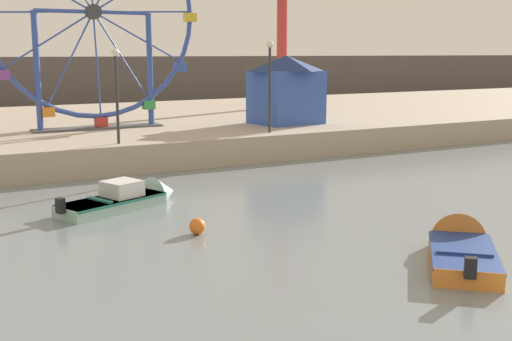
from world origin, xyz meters
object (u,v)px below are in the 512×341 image
promenade_lamp_near (270,73)px  ferris_wheel_blue_frame (93,17)px  carnival_booth_blue_tent (286,88)px  motorboat_orange_hull (460,247)px  mooring_buoy_orange (197,226)px  drop_tower_red_tower (282,16)px  motorboat_seafoam (132,198)px  promenade_lamp_far (116,82)px

promenade_lamp_near → ferris_wheel_blue_frame: bearing=140.9°
carnival_booth_blue_tent → promenade_lamp_near: (-2.62, -2.90, 0.89)m
motorboat_orange_hull → mooring_buoy_orange: (-4.80, 4.76, -0.00)m
motorboat_orange_hull → drop_tower_red_tower: (10.79, 26.56, 6.96)m
motorboat_seafoam → mooring_buoy_orange: motorboat_seafoam is taller
motorboat_seafoam → promenade_lamp_far: 6.86m
carnival_booth_blue_tent → mooring_buoy_orange: size_ratio=8.58×
motorboat_orange_hull → mooring_buoy_orange: size_ratio=8.59×
mooring_buoy_orange → carnival_booth_blue_tent: bearing=50.7°
promenade_lamp_far → motorboat_orange_hull: bearing=-74.7°
motorboat_orange_hull → mooring_buoy_orange: motorboat_orange_hull is taller
motorboat_orange_hull → carnival_booth_blue_tent: (5.78, 17.71, 2.77)m
carnival_booth_blue_tent → promenade_lamp_near: 4.01m
ferris_wheel_blue_frame → promenade_lamp_near: (6.52, -5.29, -2.58)m
ferris_wheel_blue_frame → drop_tower_red_tower: size_ratio=0.89×
mooring_buoy_orange → motorboat_seafoam: bearing=97.6°
promenade_lamp_far → motorboat_seafoam: bearing=-102.9°
motorboat_seafoam → promenade_lamp_near: 11.03m
ferris_wheel_blue_frame → drop_tower_red_tower: drop_tower_red_tower is taller
drop_tower_red_tower → carnival_booth_blue_tent: bearing=-119.5°
motorboat_orange_hull → carnival_booth_blue_tent: size_ratio=1.00×
motorboat_orange_hull → promenade_lamp_far: promenade_lamp_far is taller
ferris_wheel_blue_frame → mooring_buoy_orange: bearing=-95.3°
ferris_wheel_blue_frame → promenade_lamp_far: 6.23m
drop_tower_red_tower → promenade_lamp_far: 19.36m
carnival_booth_blue_tent → drop_tower_red_tower: bearing=54.9°
motorboat_orange_hull → ferris_wheel_blue_frame: 21.32m
motorboat_seafoam → promenade_lamp_far: bearing=55.2°
carnival_booth_blue_tent → motorboat_seafoam: bearing=-146.8°
drop_tower_red_tower → promenade_lamp_far: bearing=-141.0°
mooring_buoy_orange → motorboat_orange_hull: bearing=-44.8°
motorboat_seafoam → promenade_lamp_near: (8.49, 6.03, 3.62)m
drop_tower_red_tower → mooring_buoy_orange: 27.68m
promenade_lamp_near → drop_tower_red_tower: bearing=57.0°
drop_tower_red_tower → promenade_lamp_near: drop_tower_red_tower is taller
motorboat_seafoam → motorboat_orange_hull: 10.27m
carnival_booth_blue_tent → promenade_lamp_far: (-9.78, -3.14, 0.68)m
ferris_wheel_blue_frame → motorboat_seafoam: bearing=-99.9°
drop_tower_red_tower → promenade_lamp_near: (-7.63, -11.75, -3.30)m
drop_tower_red_tower → promenade_lamp_far: drop_tower_red_tower is taller
promenade_lamp_near → mooring_buoy_orange: (-7.96, -10.05, -3.66)m
motorboat_seafoam → mooring_buoy_orange: bearing=-104.3°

